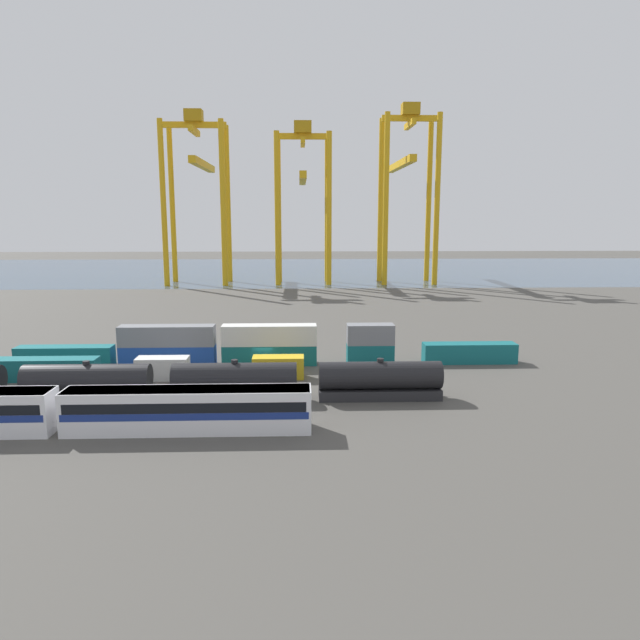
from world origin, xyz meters
TOP-DOWN VIEW (x-y plane):
  - ground_plane at (0.00, 40.00)m, footprint 420.00×420.00m
  - harbour_water at (0.00, 136.03)m, footprint 400.00×110.00m
  - passenger_train at (-16.51, -22.72)m, footprint 44.43×3.14m
  - freight_tank_row at (-9.56, -13.99)m, footprint 58.08×2.87m
  - shipping_container_1 at (-24.98, -5.66)m, footprint 12.10×2.44m
  - shipping_container_2 at (-11.41, -5.66)m, footprint 6.04×2.44m
  - shipping_container_3 at (2.17, -5.66)m, footprint 6.04×2.44m
  - shipping_container_5 at (-25.24, 0.72)m, footprint 12.10×2.44m
  - shipping_container_6 at (-12.21, 0.72)m, footprint 12.10×2.44m
  - shipping_container_7 at (-12.21, 0.72)m, footprint 12.10×2.44m
  - shipping_container_8 at (0.82, 0.72)m, footprint 12.10×2.44m
  - shipping_container_9 at (0.82, 0.72)m, footprint 12.10×2.44m
  - shipping_container_10 at (13.85, 0.72)m, footprint 6.04×2.44m
  - shipping_container_11 at (13.85, 0.72)m, footprint 6.04×2.44m
  - shipping_container_12 at (26.88, 0.72)m, footprint 12.10×2.44m
  - gantry_crane_west at (-23.99, 96.64)m, footprint 17.67×36.89m
  - gantry_crane_central at (5.81, 96.71)m, footprint 15.77×35.73m
  - gantry_crane_east at (35.61, 97.33)m, footprint 15.78×41.33m

SIDE VIEW (x-z plane):
  - ground_plane at x=0.00m, z-range 0.00..0.00m
  - harbour_water at x=0.00m, z-range 0.00..0.01m
  - shipping_container_1 at x=-24.98m, z-range 0.00..2.60m
  - shipping_container_2 at x=-11.41m, z-range 0.00..2.60m
  - shipping_container_3 at x=2.17m, z-range 0.00..2.60m
  - shipping_container_5 at x=-25.24m, z-range 0.00..2.60m
  - shipping_container_6 at x=-12.21m, z-range 0.00..2.60m
  - shipping_container_8 at x=0.82m, z-range 0.00..2.60m
  - shipping_container_10 at x=13.85m, z-range 0.00..2.60m
  - shipping_container_12 at x=26.88m, z-range 0.00..2.60m
  - freight_tank_row at x=-9.56m, z-range -0.12..4.21m
  - passenger_train at x=-16.51m, z-range 0.19..4.09m
  - shipping_container_7 at x=-12.21m, z-range 2.60..5.20m
  - shipping_container_9 at x=0.82m, z-range 2.60..5.20m
  - shipping_container_11 at x=13.85m, z-range 2.60..5.20m
  - gantry_crane_central at x=5.81m, z-range 4.30..49.12m
  - gantry_crane_west at x=-23.99m, z-range 5.01..52.72m
  - gantry_crane_east at x=35.61m, z-range 4.93..54.70m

